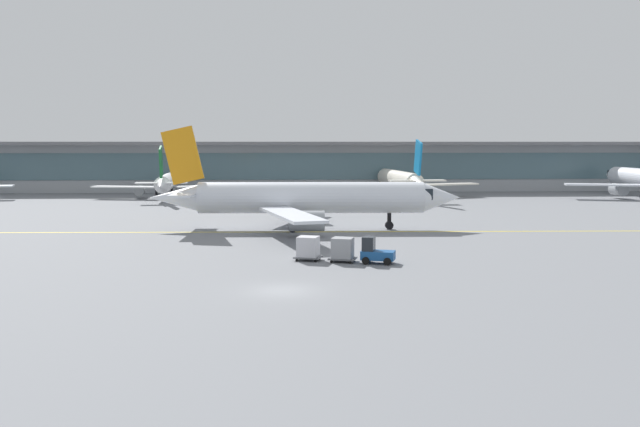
# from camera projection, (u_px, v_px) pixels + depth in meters

# --- Properties ---
(ground_plane) EXTENTS (400.00, 400.00, 0.00)m
(ground_plane) POSITION_uv_depth(u_px,v_px,m) (282.00, 291.00, 43.78)
(ground_plane) COLOR slate
(taxiway_centreline_stripe) EXTENTS (109.96, 3.63, 0.01)m
(taxiway_centreline_stripe) POSITION_uv_depth(u_px,v_px,m) (312.00, 232.00, 72.48)
(taxiway_centreline_stripe) COLOR yellow
(taxiway_centreline_stripe) RESTS_ON ground_plane
(terminal_concourse) EXTENTS (208.70, 11.00, 9.60)m
(terminal_concourse) POSITION_uv_depth(u_px,v_px,m) (284.00, 166.00, 133.20)
(terminal_concourse) COLOR #9EA3A8
(terminal_concourse) RESTS_ON ground_plane
(gate_airplane_1) EXTENTS (25.22, 27.21, 9.01)m
(gate_airplane_1) POSITION_uv_depth(u_px,v_px,m) (168.00, 182.00, 116.49)
(gate_airplane_1) COLOR white
(gate_airplane_1) RESTS_ON ground_plane
(gate_airplane_2) EXTENTS (27.91, 30.10, 9.96)m
(gate_airplane_2) POSITION_uv_depth(u_px,v_px,m) (399.00, 180.00, 117.90)
(gate_airplane_2) COLOR silver
(gate_airplane_2) RESTS_ON ground_plane
(taxiing_regional_jet) EXTENTS (34.00, 31.66, 11.28)m
(taxiing_regional_jet) POSITION_uv_depth(u_px,v_px,m) (307.00, 199.00, 74.11)
(taxiing_regional_jet) COLOR silver
(taxiing_regional_jet) RESTS_ON ground_plane
(baggage_tug) EXTENTS (2.90, 2.22, 2.10)m
(baggage_tug) POSITION_uv_depth(u_px,v_px,m) (375.00, 252.00, 53.54)
(baggage_tug) COLOR #194C8C
(baggage_tug) RESTS_ON ground_plane
(cargo_dolly_lead) EXTENTS (2.48, 2.14, 1.94)m
(cargo_dolly_lead) POSITION_uv_depth(u_px,v_px,m) (343.00, 249.00, 54.15)
(cargo_dolly_lead) COLOR #595B60
(cargo_dolly_lead) RESTS_ON ground_plane
(cargo_dolly_trailing) EXTENTS (2.48, 2.14, 1.94)m
(cargo_dolly_trailing) POSITION_uv_depth(u_px,v_px,m) (308.00, 247.00, 54.84)
(cargo_dolly_trailing) COLOR #595B60
(cargo_dolly_trailing) RESTS_ON ground_plane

